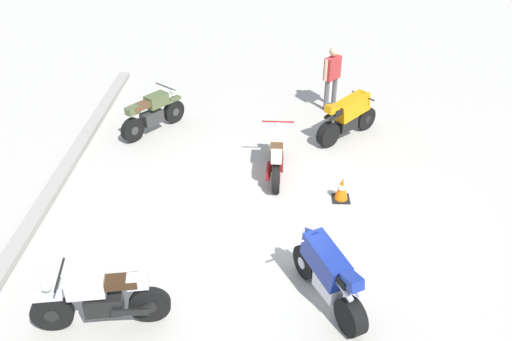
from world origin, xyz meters
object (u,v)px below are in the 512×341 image
(motorcycle_blue_sportbike, at_px, (328,273))
(motorcycle_orange_sportbike, at_px, (349,115))
(motorcycle_cream_vintage, at_px, (277,155))
(traffic_cone, at_px, (342,189))
(person_in_red_shirt, at_px, (332,74))
(motorcycle_silver_cruiser, at_px, (100,299))
(motorcycle_olive_vintage, at_px, (153,114))

(motorcycle_blue_sportbike, distance_m, motorcycle_orange_sportbike, 5.66)
(motorcycle_blue_sportbike, height_order, motorcycle_cream_vintage, motorcycle_blue_sportbike)
(motorcycle_orange_sportbike, bearing_deg, traffic_cone, -140.10)
(person_in_red_shirt, distance_m, traffic_cone, 4.41)
(motorcycle_blue_sportbike, distance_m, person_in_red_shirt, 7.26)
(motorcycle_silver_cruiser, height_order, traffic_cone, motorcycle_silver_cruiser)
(motorcycle_blue_sportbike, distance_m, motorcycle_cream_vintage, 3.88)
(motorcycle_silver_cruiser, relative_size, motorcycle_orange_sportbike, 1.31)
(motorcycle_olive_vintage, xyz_separation_m, motorcycle_silver_cruiser, (-6.33, -0.47, 0.03))
(motorcycle_cream_vintage, distance_m, motorcycle_orange_sportbike, 2.50)
(motorcycle_silver_cruiser, xyz_separation_m, person_in_red_shirt, (7.83, -4.08, 0.47))
(motorcycle_silver_cruiser, bearing_deg, motorcycle_orange_sportbike, -134.04)
(motorcycle_blue_sportbike, height_order, traffic_cone, motorcycle_blue_sportbike)
(motorcycle_blue_sportbike, xyz_separation_m, person_in_red_shirt, (7.22, -0.64, 0.39))
(motorcycle_cream_vintage, distance_m, person_in_red_shirt, 3.75)
(motorcycle_olive_vintage, bearing_deg, person_in_red_shirt, -33.74)
(motorcycle_cream_vintage, bearing_deg, traffic_cone, -123.34)
(person_in_red_shirt, bearing_deg, motorcycle_blue_sportbike, -52.40)
(motorcycle_cream_vintage, bearing_deg, motorcycle_orange_sportbike, -42.80)
(motorcycle_orange_sportbike, bearing_deg, motorcycle_olive_vintage, 136.81)
(motorcycle_blue_sportbike, height_order, motorcycle_silver_cruiser, motorcycle_blue_sportbike)
(motorcycle_orange_sportbike, height_order, traffic_cone, motorcycle_orange_sportbike)
(person_in_red_shirt, bearing_deg, motorcycle_olive_vintage, -119.06)
(motorcycle_olive_vintage, bearing_deg, motorcycle_blue_sportbike, -107.71)
(motorcycle_olive_vintage, height_order, motorcycle_orange_sportbike, motorcycle_orange_sportbike)
(motorcycle_silver_cruiser, relative_size, traffic_cone, 3.93)
(person_in_red_shirt, bearing_deg, traffic_cone, -48.78)
(motorcycle_orange_sportbike, distance_m, person_in_red_shirt, 1.71)
(motorcycle_blue_sportbike, distance_m, motorcycle_olive_vintage, 6.93)
(motorcycle_orange_sportbike, xyz_separation_m, traffic_cone, (-2.72, 0.40, -0.33))
(motorcycle_blue_sportbike, bearing_deg, motorcycle_olive_vintage, 6.70)
(traffic_cone, bearing_deg, motorcycle_orange_sportbike, -8.47)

